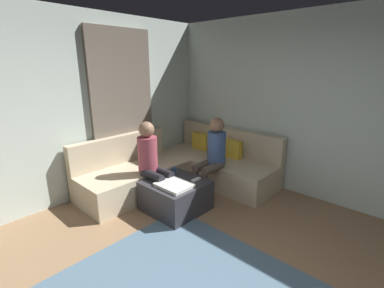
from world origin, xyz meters
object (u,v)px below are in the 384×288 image
at_px(ottoman, 176,195).
at_px(coffee_mug, 174,171).
at_px(person_on_couch_back, 212,154).
at_px(sectional_couch, 182,168).
at_px(person_on_couch_side, 152,160).
at_px(game_remote, 196,180).

bearing_deg(ottoman, coffee_mug, 140.71).
bearing_deg(coffee_mug, person_on_couch_back, 62.38).
xyz_separation_m(sectional_couch, coffee_mug, (0.31, -0.49, 0.19)).
height_order(ottoman, person_on_couch_side, person_on_couch_side).
height_order(coffee_mug, person_on_couch_back, person_on_couch_back).
height_order(game_remote, person_on_couch_back, person_on_couch_back).
bearing_deg(ottoman, person_on_couch_side, -167.41).
xyz_separation_m(ottoman, game_remote, (0.18, 0.22, 0.22)).
height_order(game_remote, person_on_couch_side, person_on_couch_side).
distance_m(sectional_couch, game_remote, 0.85).
bearing_deg(game_remote, sectional_couch, 147.88).
xyz_separation_m(ottoman, coffee_mug, (-0.22, 0.18, 0.26)).
height_order(ottoman, coffee_mug, coffee_mug).
relative_size(coffee_mug, game_remote, 0.63).
xyz_separation_m(game_remote, person_on_couch_side, (-0.56, -0.31, 0.23)).
height_order(sectional_couch, ottoman, sectional_couch).
relative_size(coffee_mug, person_on_couch_back, 0.08).
height_order(coffee_mug, person_on_couch_side, person_on_couch_side).
bearing_deg(game_remote, person_on_couch_side, -151.47).
relative_size(sectional_couch, ottoman, 3.36).
xyz_separation_m(sectional_couch, person_on_couch_side, (0.15, -0.75, 0.38)).
height_order(sectional_couch, game_remote, sectional_couch).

